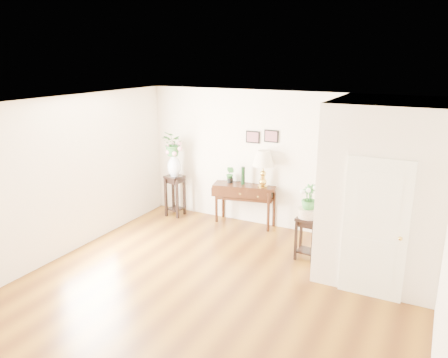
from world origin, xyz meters
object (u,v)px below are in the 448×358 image
Objects in this scene: plant_stand_a at (175,196)px; plant_stand_b at (307,238)px; console_table at (245,204)px; table_lamp at (263,170)px.

plant_stand_a is 1.19× the size of plant_stand_b.
console_table is at bearing 148.91° from plant_stand_b.
plant_stand_b is (3.23, -0.77, -0.07)m from plant_stand_a.
table_lamp is at bearing -12.78° from console_table.
plant_stand_a is at bearing 166.60° from plant_stand_b.
console_table is 1.61m from plant_stand_a.
console_table is 1.43× the size of plant_stand_a.
console_table is 1.71× the size of plant_stand_b.
console_table is 0.88m from table_lamp.
table_lamp is 0.84× the size of plant_stand_a.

